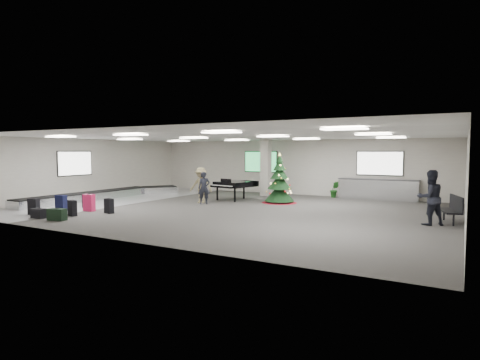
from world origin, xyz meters
The scene contains 20 objects.
ground centered at (0.00, 0.00, 0.00)m, with size 18.00×18.00×0.00m, color #33312E.
room_envelope centered at (-0.38, 0.67, 2.33)m, with size 18.02×14.02×3.21m.
baggage_carousel centered at (-7.84, -0.08, 0.21)m, with size 2.28×9.71×0.43m.
service_counter centered at (5.00, 6.65, 0.55)m, with size 4.05×0.65×1.08m.
suitcase_0 centered at (-5.99, -5.33, 0.32)m, with size 0.46×0.32×0.67m.
suitcase_1 centered at (-4.43, -4.75, 0.31)m, with size 0.43×0.29×0.63m.
pink_suitcase centered at (-4.88, -3.57, 0.36)m, with size 0.49×0.32×0.74m.
suitcase_3 centered at (-3.68, -3.58, 0.30)m, with size 0.44×0.29×0.62m.
navy_suitcase centered at (-5.95, -4.12, 0.34)m, with size 0.47×0.32×0.69m.
green_duffel centered at (-4.04, -5.71, 0.22)m, with size 0.71×0.47×0.45m.
suitcase_8 centered at (-5.83, -2.85, 0.31)m, with size 0.48×0.40×0.64m.
black_duffel centered at (-5.07, -5.74, 0.18)m, with size 0.57×0.34×0.38m.
christmas_tree centered at (1.02, 2.93, 0.85)m, with size 1.74×1.74×2.48m.
grand_piano centered at (-1.50, 2.86, 0.81)m, with size 1.89×2.26×1.14m.
bench centered at (8.60, 0.72, 0.55)m, with size 0.93×1.62×0.98m.
traveler_a centered at (-1.93, 0.71, 0.78)m, with size 0.57×0.37×1.55m, color black.
traveler_b centered at (-2.33, 1.02, 0.87)m, with size 1.13×0.65×1.74m, color #897C55.
traveler_bench centered at (7.94, -0.07, 0.95)m, with size 0.92×0.72×1.89m, color black.
potted_plant_left centered at (2.75, 6.50, 0.45)m, with size 0.49×0.40×0.89m, color #184616.
potted_plant_right centered at (7.65, 5.83, 0.36)m, with size 0.40×0.40×0.72m, color #184616.
Camera 1 is at (8.93, -15.11, 2.52)m, focal length 30.00 mm.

